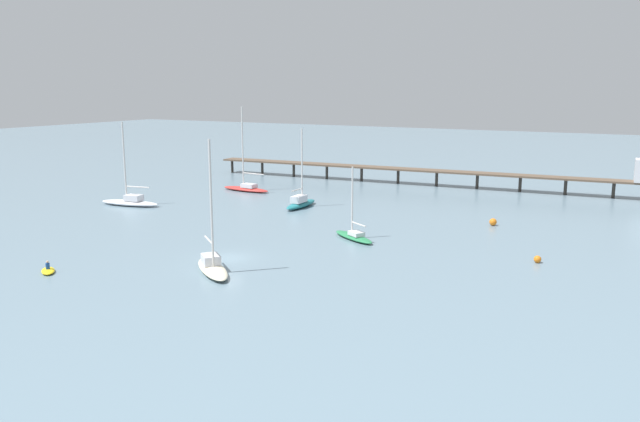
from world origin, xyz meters
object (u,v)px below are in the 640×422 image
(dinghy_yellow, at_px, (48,270))
(mooring_buoy_outer, at_px, (538,259))
(sailboat_teal, at_px, (300,202))
(sailboat_green, at_px, (354,235))
(sailboat_red, at_px, (246,187))
(mooring_buoy_far, at_px, (493,222))
(pier, at_px, (488,171))
(sailboat_white, at_px, (130,201))
(sailboat_cream, at_px, (212,265))

(dinghy_yellow, xyz_separation_m, mooring_buoy_outer, (39.11, 25.04, 0.15))
(sailboat_teal, xyz_separation_m, sailboat_green, (14.89, -13.59, -0.26))
(sailboat_teal, xyz_separation_m, mooring_buoy_outer, (34.73, -13.67, -0.41))
(sailboat_red, height_order, sailboat_teal, sailboat_red)
(sailboat_teal, height_order, mooring_buoy_far, sailboat_teal)
(pier, distance_m, sailboat_red, 40.01)
(sailboat_white, bearing_deg, sailboat_red, 68.51)
(pier, bearing_deg, sailboat_cream, -99.90)
(sailboat_red, xyz_separation_m, mooring_buoy_outer, (49.68, -21.61, -0.36))
(pier, distance_m, sailboat_teal, 34.49)
(dinghy_yellow, xyz_separation_m, mooring_buoy_far, (31.27, 39.79, 0.24))
(sailboat_green, bearing_deg, sailboat_white, 175.35)
(sailboat_green, height_order, mooring_buoy_outer, sailboat_green)
(sailboat_cream, distance_m, sailboat_teal, 32.54)
(sailboat_white, xyz_separation_m, dinghy_yellow, (17.86, -28.14, -0.48))
(sailboat_green, relative_size, dinghy_yellow, 3.00)
(dinghy_yellow, bearing_deg, mooring_buoy_far, 51.84)
(pier, height_order, sailboat_red, sailboat_red)
(mooring_buoy_outer, bearing_deg, pier, 110.12)
(dinghy_yellow, bearing_deg, sailboat_red, 102.77)
(sailboat_cream, height_order, mooring_buoy_outer, sailboat_cream)
(sailboat_teal, distance_m, dinghy_yellow, 38.96)
(mooring_buoy_far, bearing_deg, sailboat_cream, -119.12)
(sailboat_white, relative_size, sailboat_green, 1.47)
(sailboat_white, bearing_deg, dinghy_yellow, -57.59)
(sailboat_red, bearing_deg, sailboat_green, -35.81)
(sailboat_white, relative_size, dinghy_yellow, 4.39)
(dinghy_yellow, distance_m, mooring_buoy_far, 50.61)
(sailboat_cream, xyz_separation_m, sailboat_green, (6.04, 17.72, -0.20))
(sailboat_white, xyz_separation_m, mooring_buoy_far, (49.13, 11.65, -0.24))
(sailboat_cream, bearing_deg, pier, 80.10)
(sailboat_red, distance_m, sailboat_green, 36.80)
(sailboat_cream, distance_m, sailboat_red, 45.90)
(pier, relative_size, sailboat_white, 6.53)
(sailboat_white, bearing_deg, sailboat_teal, 25.42)
(sailboat_cream, distance_m, sailboat_green, 18.72)
(sailboat_teal, height_order, sailboat_green, sailboat_teal)
(sailboat_cream, bearing_deg, sailboat_white, 146.29)
(sailboat_teal, xyz_separation_m, dinghy_yellow, (-4.37, -38.71, -0.55))
(sailboat_green, bearing_deg, sailboat_cream, -108.82)
(sailboat_teal, relative_size, dinghy_yellow, 4.07)
(sailboat_teal, height_order, mooring_buoy_outer, sailboat_teal)
(sailboat_white, height_order, mooring_buoy_outer, sailboat_white)
(sailboat_white, height_order, sailboat_cream, sailboat_cream)
(mooring_buoy_far, bearing_deg, dinghy_yellow, -128.16)
(sailboat_cream, height_order, dinghy_yellow, sailboat_cream)
(pier, xyz_separation_m, sailboat_white, (-41.53, -39.06, -2.47))
(dinghy_yellow, height_order, mooring_buoy_far, dinghy_yellow)
(sailboat_white, distance_m, dinghy_yellow, 33.34)
(sailboat_cream, bearing_deg, mooring_buoy_outer, 34.27)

